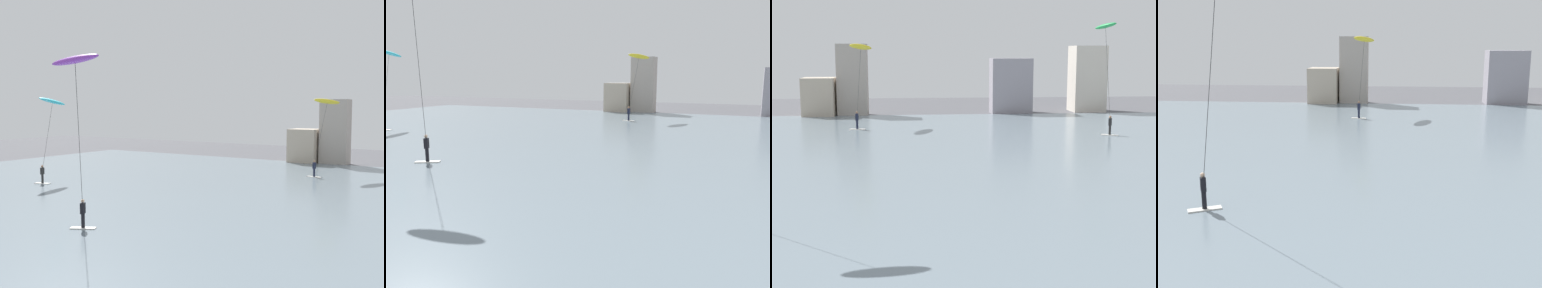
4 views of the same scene
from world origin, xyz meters
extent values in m
cube|color=slate|center=(0.00, 29.91, 0.05)|extent=(84.00, 52.00, 0.10)
cube|color=#B7A893|center=(-9.82, 56.34, 2.11)|extent=(3.45, 3.57, 4.22)
cube|color=#A89E93|center=(-6.23, 56.80, 3.94)|extent=(3.26, 2.35, 7.87)
cube|color=silver|center=(-4.58, 44.21, 0.13)|extent=(1.44, 0.61, 0.06)
cylinder|color=#191E33|center=(-4.58, 44.21, 0.55)|extent=(0.20, 0.20, 0.78)
cube|color=#191E33|center=(-4.58, 44.21, 1.24)|extent=(0.26, 0.36, 0.60)
sphere|color=#9E7051|center=(-4.58, 44.21, 1.65)|extent=(0.20, 0.20, 0.20)
cylinder|color=#333333|center=(-4.45, 45.61, 4.25)|extent=(0.29, 2.83, 6.14)
ellipsoid|color=yellow|center=(-4.32, 47.02, 7.47)|extent=(2.56, 3.72, 0.88)
cube|color=silver|center=(-9.01, 18.43, 0.13)|extent=(1.44, 1.06, 0.06)
cylinder|color=black|center=(-9.01, 18.43, 0.55)|extent=(0.20, 0.20, 0.78)
cube|color=black|center=(-9.01, 18.43, 1.24)|extent=(0.36, 0.40, 0.60)
sphere|color=beige|center=(-9.01, 18.43, 1.65)|extent=(0.20, 0.20, 0.20)
cylinder|color=#333333|center=(-8.12, 17.44, 5.04)|extent=(1.81, 2.01, 7.71)
cylinder|color=#333333|center=(-24.30, 28.55, 4.23)|extent=(1.78, 2.76, 6.10)
ellipsoid|color=#28B2C6|center=(-25.17, 29.92, 7.42)|extent=(2.03, 3.82, 1.11)
camera|label=1|loc=(9.59, 1.09, 6.66)|focal=42.66mm
camera|label=2|loc=(8.11, 2.01, 5.02)|focal=35.87mm
camera|label=3|loc=(0.60, -6.50, 7.01)|focal=52.64mm
camera|label=4|loc=(-0.86, -0.06, 7.06)|focal=44.37mm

